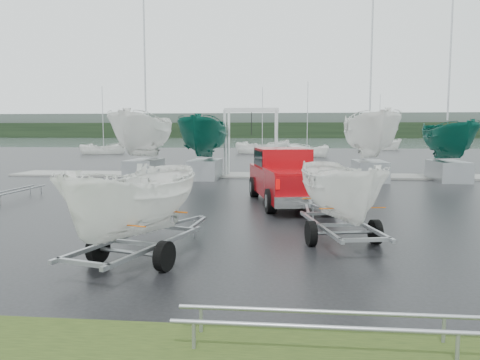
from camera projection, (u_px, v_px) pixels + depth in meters
The scene contains 18 objects.
ground_plane at pixel (228, 213), 15.65m from camera, with size 120.00×120.00×0.00m, color black.
lake at pixel (279, 142), 114.59m from camera, with size 300.00×300.00×0.00m, color slate.
dock at pixel (255, 175), 28.50m from camera, with size 30.00×3.00×0.12m, color gray.
treeline at pixel (283, 130), 183.54m from camera, with size 300.00×8.00×6.00m, color black.
far_hill at pixel (283, 125), 191.24m from camera, with size 300.00×6.00×10.00m, color #4C5651.
pickup_truck at pixel (286, 175), 17.93m from camera, with size 3.34×6.49×2.06m.
trailer_hitched at pixel (343, 142), 11.25m from camera, with size 1.93×3.77×4.54m.
trailer_parked at pixel (133, 141), 9.40m from camera, with size 2.13×3.79×4.66m.
boat_hoist at pixel (251, 132), 28.25m from camera, with size 3.30×2.18×4.12m.
keelboat_0 at pixel (143, 103), 26.71m from camera, with size 2.73×3.20×10.91m.
keelboat_1 at pixel (205, 110), 26.59m from camera, with size 2.48×3.20×7.69m.
keelboat_2 at pixel (372, 103), 25.43m from camera, with size 2.69×3.20×10.86m.
keelboat_3 at pixel (451, 118), 25.39m from camera, with size 2.17×3.20×10.34m.
mast_rack_2 at pixel (451, 324), 5.81m from camera, with size 7.00×0.56×0.06m.
moored_boat_0 at pixel (104, 154), 55.89m from camera, with size 3.06×3.04×10.86m.
moored_boat_1 at pixel (262, 153), 57.24m from camera, with size 2.71×2.65×11.32m.
moored_boat_2 at pixel (307, 156), 50.67m from camera, with size 3.15×3.15×10.92m.
moored_boat_3 at pixel (379, 150), 67.72m from camera, with size 2.75×2.69×11.28m.
Camera 1 is at (1.95, -15.32, 2.74)m, focal length 35.00 mm.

